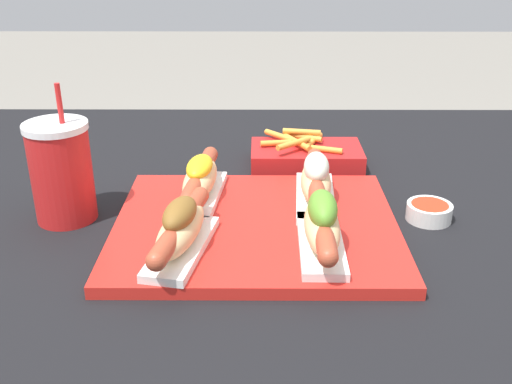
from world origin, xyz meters
TOP-DOWN VIEW (x-y plane):
  - patio_table at (0.00, 0.00)m, footprint 1.39×1.14m
  - serving_tray at (0.03, -0.07)m, footprint 0.42×0.36m
  - hot_dog_0 at (-0.08, -0.16)m, footprint 0.09×0.21m
  - hot_dog_1 at (0.12, -0.15)m, footprint 0.06×0.22m
  - hot_dog_2 at (-0.06, 0.01)m, footprint 0.08×0.22m
  - hot_dog_3 at (0.12, -0.00)m, footprint 0.07×0.22m
  - sauce_bowl at (0.30, -0.03)m, footprint 0.07×0.07m
  - drink_cup at (-0.27, -0.03)m, footprint 0.10×0.10m
  - fries_basket at (0.12, 0.20)m, footprint 0.21×0.13m

SIDE VIEW (x-z plane):
  - patio_table at x=0.00m, z-range 0.00..0.72m
  - serving_tray at x=0.03m, z-range 0.72..0.74m
  - sauce_bowl at x=0.30m, z-range 0.72..0.75m
  - fries_basket at x=0.12m, z-range 0.71..0.77m
  - hot_dog_2 at x=-0.06m, z-range 0.74..0.81m
  - hot_dog_0 at x=-0.08m, z-range 0.73..0.81m
  - hot_dog_3 at x=0.12m, z-range 0.73..0.81m
  - hot_dog_1 at x=0.12m, z-range 0.73..0.81m
  - drink_cup at x=-0.27m, z-range 0.69..0.91m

